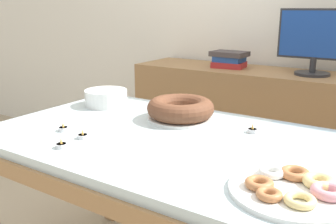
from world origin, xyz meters
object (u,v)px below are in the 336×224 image
Objects in this scene: cake_chocolate_round at (180,109)px; tealight_right_edge at (63,129)px; book_stack at (229,59)px; tealight_near_front at (83,136)px; tealight_centre at (252,130)px; tealight_near_cakes at (61,145)px; plate_stack at (106,98)px; computer_monitor at (315,42)px; pastry_platter at (293,188)px.

tealight_right_edge is at bearing -128.44° from cake_chocolate_round.
book_stack is 5.76× the size of tealight_near_front.
cake_chocolate_round is 0.33m from tealight_centre.
tealight_right_edge is (-0.14, 0.13, 0.00)m from tealight_near_cakes.
computer_monitor is at bearing 50.16° from plate_stack.
cake_chocolate_round is at bearing 51.56° from tealight_right_edge.
computer_monitor is 10.60× the size of tealight_near_front.
tealight_near_cakes is at bearing -89.08° from book_stack.
tealight_near_front is at bearing -140.87° from tealight_centre.
tealight_centre is at bearing 46.30° from tealight_near_cakes.
cake_chocolate_round reaches higher than tealight_near_front.
computer_monitor is at bearing -0.15° from book_stack.
plate_stack is 5.25× the size of tealight_near_cakes.
tealight_near_cakes is at bearing -108.14° from cake_chocolate_round.
book_stack is 5.76× the size of tealight_right_edge.
book_stack is at bearing 90.92° from tealight_near_cakes.
tealight_near_cakes is 1.00× the size of tealight_right_edge.
pastry_platter reaches higher than tealight_near_cakes.
pastry_platter is 0.78m from tealight_near_cakes.
book_stack is at bearing 85.06° from tealight_right_edge.
tealight_centre is at bearing 31.51° from tealight_right_edge.
tealight_near_front is at bearing 94.10° from tealight_near_cakes.
book_stack reaches higher than plate_stack.
tealight_right_edge is at bearing 170.42° from tealight_near_front.
tealight_right_edge is at bearing -115.90° from computer_monitor.
book_stack reaches higher than tealight_near_cakes.
computer_monitor reaches higher than cake_chocolate_round.
computer_monitor is 1.45× the size of cake_chocolate_round.
plate_stack reaches higher than pastry_platter.
plate_stack reaches higher than tealight_near_front.
cake_chocolate_round is at bearing -109.66° from computer_monitor.
pastry_platter is 8.26× the size of tealight_near_cakes.
computer_monitor is at bearing 69.15° from tealight_near_front.
pastry_platter is at bearing 7.88° from tealight_near_cakes.
pastry_platter is at bearing -22.09° from plate_stack.
tealight_centre is (0.50, 0.52, 0.00)m from tealight_near_cakes.
tealight_near_front is (0.02, -1.34, -0.14)m from book_stack.
book_stack is 0.96m from cake_chocolate_round.
computer_monitor is 1.40m from pastry_platter.
plate_stack is 0.49m from tealight_near_front.
book_stack is 1.10× the size of plate_stack.
plate_stack is (-0.44, 0.01, -0.01)m from cake_chocolate_round.
plate_stack is (-0.24, -0.93, -0.11)m from book_stack.
tealight_right_edge and tealight_near_front have the same top height.
plate_stack is 5.25× the size of tealight_centre.
tealight_right_edge and tealight_centre have the same top height.
pastry_platter is 1.12m from plate_stack.
cake_chocolate_round reaches higher than tealight_centre.
pastry_platter is at bearing -59.52° from book_stack.
computer_monitor is 1.56m from tealight_near_cakes.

